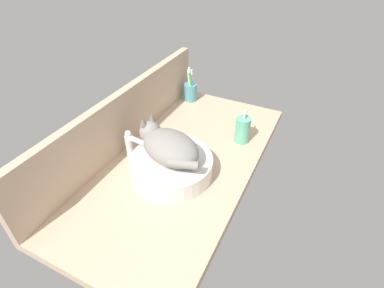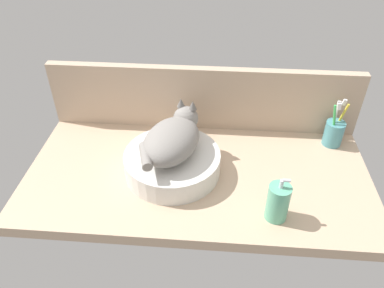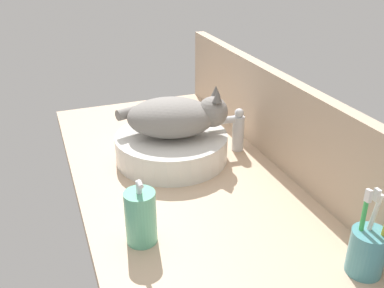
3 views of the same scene
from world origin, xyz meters
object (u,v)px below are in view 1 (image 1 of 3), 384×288
Objects in this scene: cat at (168,146)px; soap_dispenser at (243,130)px; sink_basin at (172,166)px; faucet at (132,144)px; toothbrush_cup at (191,91)px.

cat reaches higher than soap_dispenser.
faucet is (1.43, 19.78, 3.41)cm from sink_basin.
cat is 1.62× the size of toothbrush_cup.
sink_basin is 1.75× the size of toothbrush_cup.
sink_basin is at bearing -94.13° from faucet.
faucet is at bearing 85.87° from sink_basin.
toothbrush_cup is at bearing 18.46° from cat.
toothbrush_cup is at bearing 19.52° from sink_basin.
faucet is at bearing 86.66° from cat.
sink_basin is 61.95cm from toothbrush_cup.
cat is at bearing 149.95° from soap_dispenser.
toothbrush_cup reaches higher than soap_dispenser.
sink_basin is 38.23cm from soap_dispenser.
faucet is 0.73× the size of toothbrush_cup.
cat is 39.19cm from soap_dispenser.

